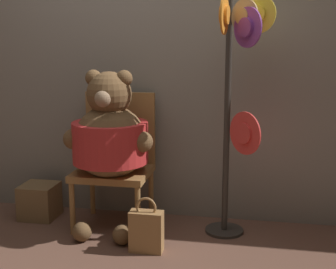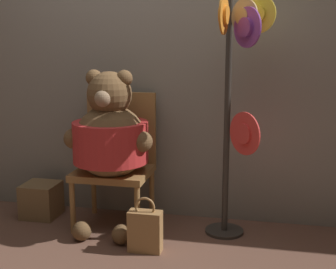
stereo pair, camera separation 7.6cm
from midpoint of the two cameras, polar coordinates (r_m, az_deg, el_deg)
ground_plane at (r=3.33m, az=-5.10°, el=-13.17°), size 14.00×14.00×0.00m
wall_back at (r=3.67m, az=-2.63°, el=7.42°), size 8.00×0.10×2.25m
chair at (r=3.57m, az=-6.96°, el=-2.68°), size 0.55×0.48×0.99m
teddy_bear at (r=3.37m, az=-7.73°, el=-0.35°), size 0.65×0.58×1.18m
hat_display_rack at (r=3.19m, az=7.75°, el=5.59°), size 0.44×0.44×1.71m
handbag_on_ground at (r=3.17m, az=-3.36°, el=-11.61°), size 0.22×0.11×0.38m
wooden_crate at (r=3.88m, az=-15.92°, el=-7.79°), size 0.27×0.27×0.27m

